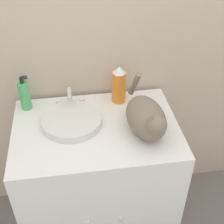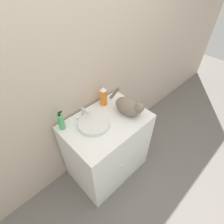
# 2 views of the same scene
# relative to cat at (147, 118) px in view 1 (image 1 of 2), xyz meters

# --- Properties ---
(wall_back) EXTENTS (6.00, 0.05, 2.50)m
(wall_back) POSITION_rel_cat_xyz_m (-0.23, 0.40, 0.34)
(wall_back) COLOR #C6B29E
(wall_back) RESTS_ON ground_plane
(vanity_cabinet) EXTENTS (0.82, 0.58, 0.82)m
(vanity_cabinet) POSITION_rel_cat_xyz_m (-0.23, 0.07, -0.50)
(vanity_cabinet) COLOR white
(vanity_cabinet) RESTS_ON ground_plane
(sink_basin) EXTENTS (0.30, 0.30, 0.04)m
(sink_basin) POSITION_rel_cat_xyz_m (-0.35, 0.11, -0.07)
(sink_basin) COLOR silver
(sink_basin) RESTS_ON vanity_cabinet
(faucet) EXTENTS (0.16, 0.11, 0.11)m
(faucet) POSITION_rel_cat_xyz_m (-0.35, 0.26, -0.04)
(faucet) COLOR silver
(faucet) RESTS_ON vanity_cabinet
(cat) EXTENTS (0.21, 0.40, 0.26)m
(cat) POSITION_rel_cat_xyz_m (0.00, 0.00, 0.00)
(cat) COLOR #7A6B5B
(cat) RESTS_ON vanity_cabinet
(soap_bottle) EXTENTS (0.06, 0.05, 0.20)m
(soap_bottle) POSITION_rel_cat_xyz_m (-0.58, 0.28, -0.01)
(soap_bottle) COLOR #4CB266
(soap_bottle) RESTS_ON vanity_cabinet
(spray_bottle) EXTENTS (0.07, 0.07, 0.21)m
(spray_bottle) POSITION_rel_cat_xyz_m (-0.08, 0.28, 0.01)
(spray_bottle) COLOR orange
(spray_bottle) RESTS_ON vanity_cabinet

